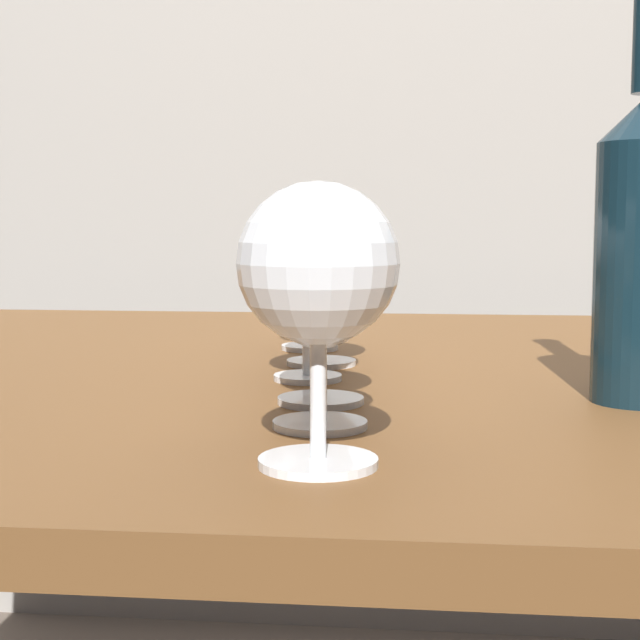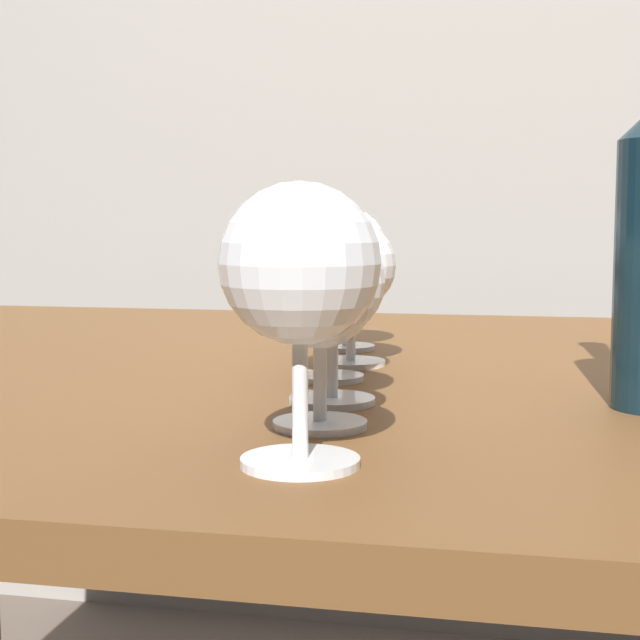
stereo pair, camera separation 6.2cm
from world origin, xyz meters
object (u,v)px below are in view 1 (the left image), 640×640
Objects in this scene: wine_glass_chardonnay at (320,297)px; wine_glass_cabernet at (310,252)px; wine_glass_port at (308,270)px; wine_glass_white at (318,267)px; wine_glass_amber at (321,287)px; wine_glass_pinot at (321,269)px.

wine_glass_chardonnay is 0.85× the size of wine_glass_cabernet.
wine_glass_white is at bearing -82.04° from wine_glass_port.
wine_glass_chardonnay is at bearing 95.47° from wine_glass_white.
wine_glass_amber is at bearing -77.87° from wine_glass_port.
wine_glass_amber is (-0.01, 0.08, 0.00)m from wine_glass_chardonnay.
wine_glass_white reaches higher than wine_glass_chardonnay.
wine_glass_white reaches higher than wine_glass_port.
wine_glass_port is at bearing 97.96° from wine_glass_white.
wine_glass_cabernet is at bearing 96.15° from wine_glass_port.
wine_glass_amber is at bearing -84.15° from wine_glass_pinot.
wine_glass_white is at bearing -84.42° from wine_glass_amber.
wine_glass_cabernet reaches higher than wine_glass_port.
wine_glass_cabernet is at bearing 102.43° from wine_glass_pinot.
wine_glass_white reaches higher than wine_glass_amber.
wine_glass_cabernet reaches higher than wine_glass_pinot.
wine_glass_white is 1.16× the size of wine_glass_pinot.
wine_glass_port reaches higher than wine_glass_chardonnay.
wine_glass_chardonnay is 0.38m from wine_glass_cabernet.
wine_glass_pinot is at bearing -77.57° from wine_glass_cabernet.
wine_glass_amber is 0.93× the size of wine_glass_port.
wine_glass_white is 1.21× the size of wine_glass_amber.
wine_glass_pinot is (-0.03, 0.27, 0.00)m from wine_glass_chardonnay.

